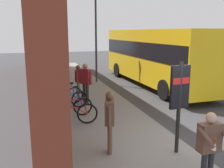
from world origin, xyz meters
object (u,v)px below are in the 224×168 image
at_px(transit_info_sign, 180,93).
at_px(tourist_with_hotdogs, 210,142).
at_px(pedestrian_near_bus, 85,79).
at_px(bicycle_nearest_sign, 69,107).
at_px(pedestrian_crossing_street, 110,116).
at_px(pedestrian_by_facade, 78,78).
at_px(street_lamp, 96,30).
at_px(city_bus, 155,54).
at_px(bicycle_leaning_wall, 72,114).
at_px(bicycle_beside_lamp, 68,100).
at_px(bicycle_far_end, 63,95).

xyz_separation_m(transit_info_sign, tourist_with_hotdogs, (-1.53, 0.23, -0.62)).
xyz_separation_m(pedestrian_near_bus, tourist_with_hotdogs, (-6.85, -1.12, -0.10)).
relative_size(bicycle_nearest_sign, pedestrian_crossing_street, 1.08).
xyz_separation_m(pedestrian_by_facade, street_lamp, (3.45, -1.73, 2.26)).
height_order(city_bus, pedestrian_by_facade, city_bus).
distance_m(bicycle_leaning_wall, bicycle_beside_lamp, 1.77).
bearing_deg(transit_info_sign, street_lamp, -1.43).
bearing_deg(pedestrian_by_facade, pedestrian_crossing_street, 178.09).
distance_m(bicycle_nearest_sign, street_lamp, 7.31).
bearing_deg(bicycle_far_end, city_bus, -63.55).
xyz_separation_m(bicycle_far_end, transit_info_sign, (-5.56, -2.33, 1.21)).
xyz_separation_m(bicycle_leaning_wall, bicycle_far_end, (2.75, -0.00, 0.00)).
height_order(transit_info_sign, city_bus, city_bus).
relative_size(pedestrian_near_bus, street_lamp, 0.32).
height_order(bicycle_leaning_wall, tourist_with_hotdogs, tourist_with_hotdogs).
relative_size(bicycle_far_end, transit_info_sign, 0.73).
relative_size(bicycle_far_end, street_lamp, 0.32).
relative_size(bicycle_leaning_wall, bicycle_beside_lamp, 1.02).
height_order(transit_info_sign, street_lamp, street_lamp).
height_order(pedestrian_near_bus, street_lamp, street_lamp).
xyz_separation_m(bicycle_leaning_wall, bicycle_beside_lamp, (1.77, -0.08, 0.00)).
bearing_deg(bicycle_far_end, pedestrian_by_facade, -43.41).
bearing_deg(bicycle_far_end, bicycle_nearest_sign, -179.64).
height_order(bicycle_nearest_sign, transit_info_sign, transit_info_sign).
bearing_deg(bicycle_leaning_wall, tourist_with_hotdogs, -154.18).
distance_m(bicycle_leaning_wall, bicycle_nearest_sign, 0.85).
bearing_deg(street_lamp, transit_info_sign, 178.57).
distance_m(city_bus, pedestrian_near_bus, 5.87).
bearing_deg(tourist_with_hotdogs, street_lamp, -2.39).
distance_m(bicycle_nearest_sign, pedestrian_near_bus, 2.04).
height_order(pedestrian_near_bus, pedestrian_by_facade, pedestrian_near_bus).
distance_m(bicycle_nearest_sign, pedestrian_crossing_street, 3.29).
bearing_deg(pedestrian_crossing_street, bicycle_far_end, 7.25).
bearing_deg(tourist_with_hotdogs, pedestrian_crossing_street, 35.77).
bearing_deg(pedestrian_by_facade, bicycle_leaning_wall, 166.96).
bearing_deg(city_bus, pedestrian_near_bus, 122.78).
bearing_deg(tourist_with_hotdogs, city_bus, -20.68).
relative_size(bicycle_leaning_wall, pedestrian_crossing_street, 1.07).
bearing_deg(bicycle_beside_lamp, tourist_with_hotdogs, -161.76).
height_order(pedestrian_by_facade, street_lamp, street_lamp).
xyz_separation_m(bicycle_beside_lamp, pedestrian_near_bus, (0.75, -0.89, 0.69)).
bearing_deg(transit_info_sign, pedestrian_by_facade, 12.96).
bearing_deg(pedestrian_by_facade, transit_info_sign, -167.04).
relative_size(pedestrian_crossing_street, pedestrian_by_facade, 1.06).
height_order(tourist_with_hotdogs, street_lamp, street_lamp).
distance_m(bicycle_nearest_sign, pedestrian_by_facade, 2.96).
distance_m(city_bus, pedestrian_crossing_street, 9.58).
xyz_separation_m(tourist_with_hotdogs, street_lamp, (11.42, -0.48, 2.23)).
bearing_deg(city_bus, tourist_with_hotdogs, 159.32).
relative_size(transit_info_sign, pedestrian_crossing_street, 1.46).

